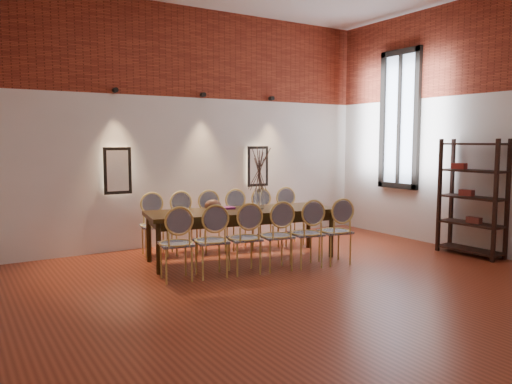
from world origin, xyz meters
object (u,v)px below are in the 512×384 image
chair_near_c (244,238)px  chair_near_f (335,231)px  chair_far_a (155,226)px  book (225,208)px  chair_far_b (184,224)px  chair_far_f (291,217)px  chair_far_e (266,219)px  chair_near_d (276,236)px  bowl (213,206)px  vase (259,199)px  shelving_rack (472,197)px  chair_far_d (240,220)px  dining_table (242,235)px  chair_far_c (213,222)px  chair_near_e (306,234)px  chair_near_a (176,244)px  chair_near_b (211,241)px

chair_near_c → chair_near_f: same height
chair_far_a → book: bearing=150.6°
chair_far_b → chair_far_f: (1.83, -0.32, 0.00)m
chair_far_e → chair_far_f: same height
chair_near_d → bowl: (-0.57, 0.79, 0.37)m
vase → shelving_rack: shelving_rack is taller
chair_far_f → chair_near_c: bearing=46.3°
chair_far_d → chair_far_b: bearing=-0.0°
chair_near_c → dining_table: bearing=72.3°
chair_far_b → chair_far_c: same height
chair_far_d → book: (-0.51, -0.46, 0.30)m
bowl → shelving_rack: size_ratio=0.13×
book → chair_near_e: bearing=-55.5°
chair_near_a → chair_near_e: same height
chair_near_b → chair_near_f: bearing=0.0°
shelving_rack → chair_far_b: bearing=144.7°
chair_near_a → bowl: bearing=44.0°
dining_table → chair_far_d: bearing=72.3°
chair_near_e → chair_far_a: 2.36m
chair_far_a → bowl: size_ratio=3.92×
chair_near_e → chair_far_e: bearing=90.0°
chair_near_c → bowl: size_ratio=3.92×
chair_far_a → bowl: chair_far_a is taller
chair_far_b → dining_table: bearing=133.7°
chair_near_a → bowl: (0.81, 0.55, 0.37)m
chair_near_c → chair_near_f: size_ratio=1.00×
vase → book: bearing=148.9°
chair_near_f → chair_far_d: same height
chair_near_e → bowl: chair_near_e is taller
chair_far_c → chair_far_f: same height
chair_near_d → chair_far_b: 1.73m
chair_near_a → chair_far_a: same height
dining_table → chair_near_b: 1.01m
chair_near_b → vase: size_ratio=3.13×
chair_near_f → chair_far_c: (-1.12, 1.67, 0.00)m
chair_near_b → chair_far_e: (1.62, 1.20, 0.00)m
chair_near_c → chair_far_e: 1.73m
chair_far_e → chair_near_d: bearing=72.3°
chair_near_f → chair_far_e: 1.53m
chair_far_b → chair_far_d: bearing=180.0°
chair_far_f → book: bearing=21.9°
chair_near_f → chair_far_a: 2.74m
vase → bowl: vase is taller
chair_far_f → bowl: chair_far_f is taller
chair_far_a → chair_far_e: size_ratio=1.00×
chair_far_c → shelving_rack: shelving_rack is taller
chair_near_a → chair_far_f: same height
chair_near_e → chair_far_d: size_ratio=1.00×
chair_near_b → chair_far_c: same height
chair_near_f → shelving_rack: shelving_rack is taller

